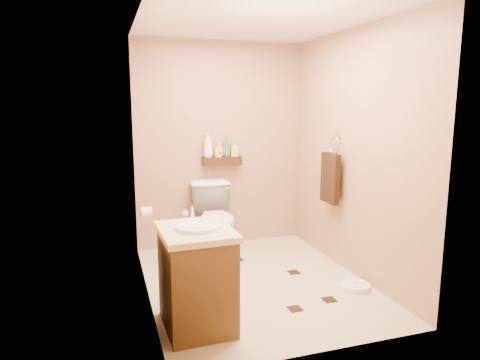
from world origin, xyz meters
name	(u,v)px	position (x,y,z in m)	size (l,w,h in m)	color
ground	(255,282)	(0.00, 0.00, 0.00)	(2.50, 2.50, 0.00)	beige
wall_back	(220,145)	(0.00, 1.25, 1.20)	(2.00, 0.04, 2.40)	tan
wall_front	(323,180)	(0.00, -1.25, 1.20)	(2.00, 0.04, 2.40)	tan
wall_left	(144,162)	(-1.00, 0.00, 1.20)	(0.04, 2.50, 2.40)	tan
wall_right	(352,154)	(1.00, 0.00, 1.20)	(0.04, 2.50, 2.40)	tan
ceiling	(257,19)	(0.00, 0.00, 2.40)	(2.00, 2.50, 0.02)	white
wall_shelf	(222,161)	(0.00, 1.17, 1.02)	(0.46, 0.14, 0.10)	#3A200F
floor_accents	(260,282)	(0.04, -0.02, 0.00)	(1.11, 1.34, 0.01)	black
toilet	(216,220)	(-0.17, 0.83, 0.40)	(0.45, 0.79, 0.81)	white
vanity	(197,277)	(-0.70, -0.64, 0.40)	(0.54, 0.65, 0.89)	brown
bathroom_scale	(355,286)	(0.82, -0.43, 0.03)	(0.33, 0.33, 0.05)	white
toilet_brush	(186,237)	(-0.47, 1.07, 0.17)	(0.11, 0.11, 0.48)	#185D60
towel_ring	(330,176)	(0.91, 0.25, 0.95)	(0.12, 0.30, 0.76)	silver
toilet_paper	(146,212)	(-0.94, 0.65, 0.60)	(0.12, 0.11, 0.12)	white
bottle_a	(208,145)	(-0.17, 1.17, 1.21)	(0.11, 0.11, 0.28)	white
bottle_b	(219,149)	(-0.03, 1.17, 1.16)	(0.08, 0.08, 0.18)	yellow
bottle_c	(222,150)	(0.00, 1.17, 1.14)	(0.12, 0.12, 0.15)	#E01A41
bottle_d	(227,147)	(0.06, 1.17, 1.19)	(0.09, 0.09, 0.23)	#2F8E4E
bottle_e	(234,149)	(0.15, 1.17, 1.16)	(0.08, 0.08, 0.18)	#EDC64F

